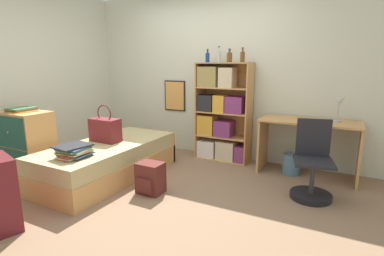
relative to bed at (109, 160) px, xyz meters
The scene contains 19 objects.
ground_plane 0.77m from the bed, ahead, with size 14.00×14.00×0.00m, color #84664C.
wall_back 2.07m from the bed, 65.57° to the left, with size 10.00×0.09×2.60m.
wall_left 1.79m from the bed, behind, with size 0.06×10.00×2.60m.
bed is the anchor object (origin of this frame).
handbag 0.41m from the bed, 146.66° to the left, with size 0.40×0.21×0.50m.
book_stack_on_bed 0.70m from the bed, 81.48° to the right, with size 0.35×0.39×0.14m.
suitcase 1.43m from the bed, 88.33° to the right, with size 0.48×0.34×0.81m.
dresser 1.09m from the bed, 152.54° to the right, with size 0.67×0.46×0.88m.
magazine_pile_on_dresser 1.29m from the bed, 152.90° to the right, with size 0.33×0.34×0.05m.
bookcase 1.78m from the bed, 53.98° to the left, with size 0.83×0.34×1.50m.
bottle_green 2.08m from the bed, 59.88° to the left, with size 0.06×0.06×0.20m.
bottle_brown 2.19m from the bed, 56.25° to the left, with size 0.06×0.06×0.24m.
bottle_clear 2.23m from the bed, 49.74° to the left, with size 0.08×0.08×0.19m.
bottle_blue 2.35m from the bed, 45.93° to the left, with size 0.07×0.07×0.21m.
desk 2.67m from the bed, 29.05° to the left, with size 1.25×0.56×0.75m.
desk_lamp 3.09m from the bed, 27.16° to the left, with size 0.15×0.10×0.36m.
desk_chair 2.54m from the bed, 13.74° to the left, with size 0.49×0.49×0.88m.
backpack 0.81m from the bed, 11.91° to the right, with size 0.29×0.26×0.36m.
waste_bin 2.47m from the bed, 30.00° to the left, with size 0.23×0.23×0.28m.
Camera 1 is at (2.02, -2.82, 1.49)m, focal length 28.00 mm.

